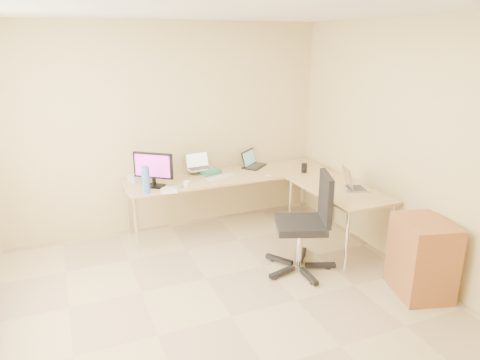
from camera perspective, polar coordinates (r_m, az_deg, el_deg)
name	(u,v)px	position (r m, az deg, el deg)	size (l,w,h in m)	color
floor	(231,317)	(4.16, -1.12, -17.25)	(4.50, 4.50, 0.00)	#CBB583
ceiling	(229,8)	(3.41, -1.41, 21.36)	(4.50, 4.50, 0.00)	white
wall_back	(164,129)	(5.66, -9.77, 6.49)	(4.50, 4.50, 0.00)	#DEC77E
wall_front	(460,354)	(1.90, 26.53, -19.45)	(4.50, 4.50, 0.00)	#DEC77E
wall_right	(428,154)	(4.74, 23.10, 3.09)	(4.50, 4.50, 0.00)	#DEC77E
desk_main	(230,201)	(5.76, -1.31, -2.75)	(2.65, 0.70, 0.73)	tan
desk_return	(337,217)	(5.38, 12.46, -4.72)	(0.70, 1.30, 0.73)	tan
monitor	(153,170)	(5.22, -11.15, 1.33)	(0.48, 0.16, 0.41)	black
book_stack	(207,170)	(5.73, -4.29, 1.25)	(0.24, 0.32, 0.05)	#2E7E66
laptop_center	(199,162)	(5.67, -5.28, 2.39)	(0.32, 0.24, 0.21)	silver
laptop_black	(254,159)	(5.95, 1.88, 2.76)	(0.35, 0.26, 0.22)	black
keyboard	(220,177)	(5.50, -2.58, 0.37)	(0.42, 0.12, 0.02)	silver
mouse	(268,176)	(5.53, 3.70, 0.52)	(0.09, 0.05, 0.03)	white
mug	(186,185)	(5.16, -6.94, -0.58)	(0.09, 0.09, 0.08)	white
cd_stack	(178,186)	(5.19, -7.97, -0.80)	(0.13, 0.13, 0.03)	#B9BAC4
water_bottle	(146,180)	(5.02, -12.09, -0.01)	(0.09, 0.09, 0.31)	#4673C8
papers	(169,190)	(5.12, -9.22, -1.29)	(0.18, 0.26, 0.01)	white
white_box	(138,177)	(5.53, -13.04, 0.32)	(0.22, 0.16, 0.08)	white
desk_fan	(159,167)	(5.54, -10.43, 1.62)	(0.22, 0.22, 0.28)	white
black_cup	(304,168)	(5.76, 8.29, 1.54)	(0.07, 0.07, 0.12)	black
laptop_return	(356,180)	(5.23, 14.81, -0.06)	(0.25, 0.32, 0.21)	silver
office_chair	(300,227)	(4.71, 7.79, -6.01)	(0.65, 0.65, 1.09)	black
cabinet	(422,259)	(4.66, 22.45, -9.43)	(0.46, 0.57, 0.80)	brown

